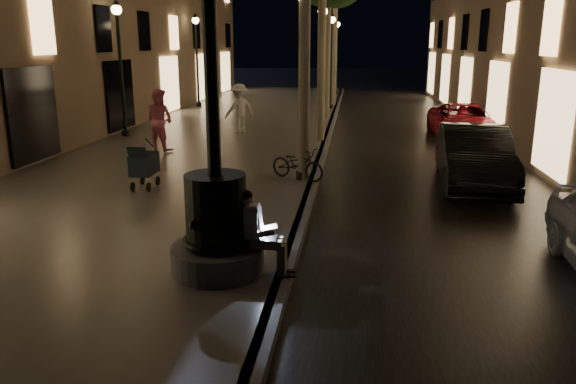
# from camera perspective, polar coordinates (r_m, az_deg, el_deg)

# --- Properties ---
(ground) EXTENTS (120.00, 120.00, 0.00)m
(ground) POSITION_cam_1_polar(r_m,az_deg,el_deg) (21.05, 4.01, 5.23)
(ground) COLOR black
(ground) RESTS_ON ground
(cobble_lane) EXTENTS (6.00, 45.00, 0.02)m
(cobble_lane) POSITION_cam_1_polar(r_m,az_deg,el_deg) (21.12, 12.19, 4.99)
(cobble_lane) COLOR black
(cobble_lane) RESTS_ON ground
(promenade) EXTENTS (8.00, 45.00, 0.20)m
(promenade) POSITION_cam_1_polar(r_m,az_deg,el_deg) (21.59, -6.70, 5.68)
(promenade) COLOR #67615B
(promenade) RESTS_ON ground
(curb_strip) EXTENTS (0.25, 45.00, 0.20)m
(curb_strip) POSITION_cam_1_polar(r_m,az_deg,el_deg) (21.03, 4.01, 5.50)
(curb_strip) COLOR #59595B
(curb_strip) RESTS_ON ground
(fountain_lamppost) EXTENTS (1.40, 1.40, 5.21)m
(fountain_lamppost) POSITION_cam_1_polar(r_m,az_deg,el_deg) (8.31, -7.34, -1.49)
(fountain_lamppost) COLOR #59595B
(fountain_lamppost) RESTS_ON promenade
(seated_man_laptop) EXTENTS (0.91, 0.31, 1.28)m
(seated_man_laptop) POSITION_cam_1_polar(r_m,az_deg,el_deg) (8.28, -3.15, -3.82)
(seated_man_laptop) COLOR tan
(seated_man_laptop) RESTS_ON promenade
(lamp_curb_a) EXTENTS (0.36, 0.36, 4.81)m
(lamp_curb_a) POSITION_cam_1_polar(r_m,az_deg,el_deg) (13.79, 1.46, 13.66)
(lamp_curb_a) COLOR black
(lamp_curb_a) RESTS_ON promenade
(lamp_curb_b) EXTENTS (0.36, 0.36, 4.81)m
(lamp_curb_b) POSITION_cam_1_polar(r_m,az_deg,el_deg) (21.76, 3.49, 14.12)
(lamp_curb_b) COLOR black
(lamp_curb_b) RESTS_ON promenade
(lamp_curb_c) EXTENTS (0.36, 0.36, 4.81)m
(lamp_curb_c) POSITION_cam_1_polar(r_m,az_deg,el_deg) (29.75, 4.43, 14.32)
(lamp_curb_c) COLOR black
(lamp_curb_c) RESTS_ON promenade
(lamp_curb_d) EXTENTS (0.36, 0.36, 4.81)m
(lamp_curb_d) POSITION_cam_1_polar(r_m,az_deg,el_deg) (37.74, 4.98, 14.44)
(lamp_curb_d) COLOR black
(lamp_curb_d) RESTS_ON promenade
(lamp_left_b) EXTENTS (0.36, 0.36, 4.81)m
(lamp_left_b) POSITION_cam_1_polar(r_m,az_deg,el_deg) (21.43, -16.74, 13.52)
(lamp_left_b) COLOR black
(lamp_left_b) RESTS_ON promenade
(lamp_left_c) EXTENTS (0.36, 0.36, 4.81)m
(lamp_left_c) POSITION_cam_1_polar(r_m,az_deg,el_deg) (30.88, -9.27, 14.20)
(lamp_left_c) COLOR black
(lamp_left_c) RESTS_ON promenade
(stroller) EXTENTS (0.49, 1.13, 1.16)m
(stroller) POSITION_cam_1_polar(r_m,az_deg,el_deg) (13.60, -14.43, 2.76)
(stroller) COLOR black
(stroller) RESTS_ON promenade
(car_second) EXTENTS (1.93, 4.71, 1.52)m
(car_second) POSITION_cam_1_polar(r_m,az_deg,el_deg) (14.88, 18.37, 3.40)
(car_second) COLOR black
(car_second) RESTS_ON ground
(car_third) EXTENTS (2.31, 4.78, 1.31)m
(car_third) POSITION_cam_1_polar(r_m,az_deg,el_deg) (22.33, 17.46, 6.84)
(car_third) COLOR maroon
(car_third) RESTS_ON ground
(pedestrian_red) EXTENTS (0.64, 0.73, 1.69)m
(pedestrian_red) POSITION_cam_1_polar(r_m,az_deg,el_deg) (16.98, -7.61, 6.36)
(pedestrian_red) COLOR #B9254A
(pedestrian_red) RESTS_ON promenade
(pedestrian_pink) EXTENTS (1.15, 1.03, 1.96)m
(pedestrian_pink) POSITION_cam_1_polar(r_m,az_deg,el_deg) (18.29, -12.95, 7.15)
(pedestrian_pink) COLOR pink
(pedestrian_pink) RESTS_ON promenade
(pedestrian_white) EXTENTS (1.36, 1.31, 1.86)m
(pedestrian_white) POSITION_cam_1_polar(r_m,az_deg,el_deg) (21.46, -4.94, 8.44)
(pedestrian_white) COLOR silver
(pedestrian_white) RESTS_ON promenade
(bicycle) EXTENTS (1.59, 1.19, 0.80)m
(bicycle) POSITION_cam_1_polar(r_m,az_deg,el_deg) (14.09, 0.98, 2.88)
(bicycle) COLOR black
(bicycle) RESTS_ON promenade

